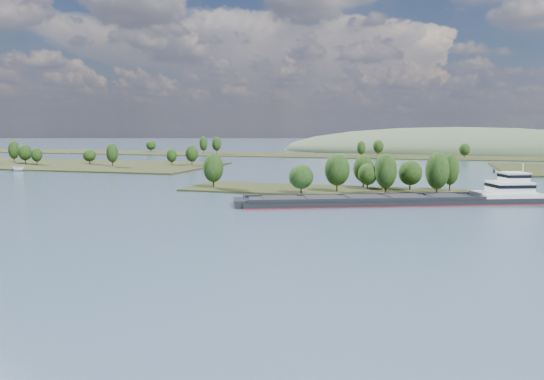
% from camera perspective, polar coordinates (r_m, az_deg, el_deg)
% --- Properties ---
extents(ground, '(1800.00, 1800.00, 0.00)m').
position_cam_1_polar(ground, '(128.85, 0.89, -3.24)').
color(ground, '#3C5168').
rests_on(ground, ground).
extents(tree_island, '(100.00, 32.42, 15.25)m').
position_cam_1_polar(tree_island, '(183.96, 7.95, 1.16)').
color(tree_island, black).
rests_on(tree_island, ground).
extents(back_shoreline, '(900.00, 60.00, 15.03)m').
position_cam_1_polar(back_shoreline, '(403.52, 12.80, 3.59)').
color(back_shoreline, black).
rests_on(back_shoreline, ground).
extents(hill_west, '(320.00, 160.00, 44.00)m').
position_cam_1_polar(hill_west, '(503.56, 19.26, 3.92)').
color(hill_west, '#3F5037').
rests_on(hill_west, ground).
extents(cargo_barge, '(88.54, 44.21, 12.33)m').
position_cam_1_polar(cargo_barge, '(160.73, 14.84, -0.89)').
color(cargo_barge, black).
rests_on(cargo_barge, ground).
extents(motorboat, '(6.58, 2.95, 2.47)m').
position_cam_1_polar(motorboat, '(299.21, -25.63, 2.10)').
color(motorboat, white).
rests_on(motorboat, ground).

